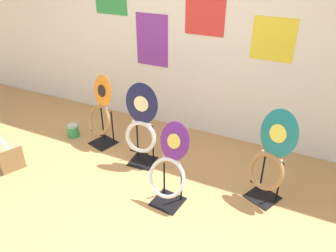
# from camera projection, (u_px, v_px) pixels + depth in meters

# --- Properties ---
(ground_plane) EXTENTS (14.00, 14.00, 0.00)m
(ground_plane) POSITION_uv_depth(u_px,v_px,m) (87.00, 225.00, 2.94)
(ground_plane) COLOR #B7844C
(wall_back) EXTENTS (8.00, 0.07, 2.60)m
(wall_back) POSITION_uv_depth(u_px,v_px,m) (183.00, 31.00, 3.93)
(wall_back) COLOR silver
(wall_back) RESTS_ON ground_plane
(toilet_seat_display_purple_note) EXTENTS (0.40, 0.35, 0.82)m
(toilet_seat_display_purple_note) POSITION_uv_depth(u_px,v_px,m) (169.00, 170.00, 3.05)
(toilet_seat_display_purple_note) COLOR black
(toilet_seat_display_purple_note) RESTS_ON ground_plane
(toilet_seat_display_teal_sax) EXTENTS (0.44, 0.39, 0.94)m
(toilet_seat_display_teal_sax) POSITION_uv_depth(u_px,v_px,m) (270.00, 160.00, 3.06)
(toilet_seat_display_teal_sax) COLOR black
(toilet_seat_display_teal_sax) RESTS_ON ground_plane
(toilet_seat_display_orange_sun) EXTENTS (0.41, 0.34, 0.89)m
(toilet_seat_display_orange_sun) POSITION_uv_depth(u_px,v_px,m) (101.00, 112.00, 3.95)
(toilet_seat_display_orange_sun) COLOR black
(toilet_seat_display_orange_sun) RESTS_ON ground_plane
(toilet_seat_display_navy_moon) EXTENTS (0.38, 0.30, 0.96)m
(toilet_seat_display_navy_moon) POSITION_uv_depth(u_px,v_px,m) (141.00, 128.00, 3.59)
(toilet_seat_display_navy_moon) COLOR black
(toilet_seat_display_navy_moon) RESTS_ON ground_plane
(paint_can) EXTENTS (0.16, 0.16, 0.16)m
(paint_can) POSITION_uv_depth(u_px,v_px,m) (73.00, 130.00, 4.27)
(paint_can) COLOR #2D8E4C
(paint_can) RESTS_ON ground_plane
(storage_box) EXTENTS (0.47, 0.38, 0.29)m
(storage_box) POSITION_uv_depth(u_px,v_px,m) (6.00, 153.00, 3.71)
(storage_box) COLOR #93754C
(storage_box) RESTS_ON ground_plane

